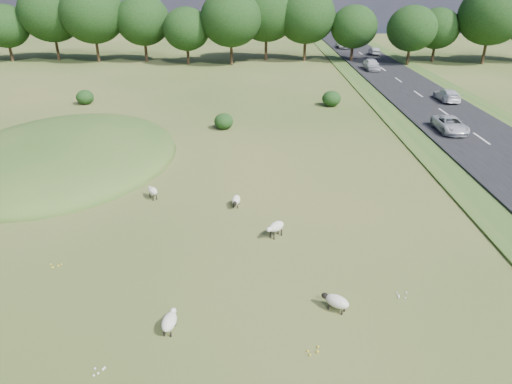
% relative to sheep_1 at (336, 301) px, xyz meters
% --- Properties ---
extents(ground, '(160.00, 160.00, 0.00)m').
position_rel_sheep_1_xyz_m(ground, '(-5.17, 24.81, -0.42)').
color(ground, '#315019').
rests_on(ground, ground).
extents(mound, '(16.00, 20.00, 4.00)m').
position_rel_sheep_1_xyz_m(mound, '(-17.17, 16.81, -0.42)').
color(mound, '#33561E').
rests_on(mound, ground).
extents(road, '(8.00, 150.00, 0.25)m').
position_rel_sheep_1_xyz_m(road, '(14.83, 34.81, -0.30)').
color(road, black).
rests_on(road, ground).
extents(treeline, '(96.28, 14.66, 11.70)m').
position_rel_sheep_1_xyz_m(treeline, '(-6.23, 60.25, 6.14)').
color(treeline, black).
rests_on(treeline, ground).
extents(shrubs, '(27.44, 10.47, 1.56)m').
position_rel_sheep_1_xyz_m(shrubs, '(-6.88, 30.28, 0.31)').
color(shrubs, black).
rests_on(shrubs, ground).
extents(sheep_1, '(1.16, 0.97, 0.67)m').
position_rel_sheep_1_xyz_m(sheep_1, '(0.00, 0.00, 0.00)').
color(sheep_1, beige).
rests_on(sheep_1, ground).
extents(sheep_2, '(0.84, 1.01, 0.73)m').
position_rel_sheep_1_xyz_m(sheep_2, '(-9.25, 10.00, 0.09)').
color(sheep_2, beige).
rests_on(sheep_2, ground).
extents(sheep_3, '(1.06, 1.06, 0.83)m').
position_rel_sheep_1_xyz_m(sheep_3, '(-2.16, 5.60, 0.15)').
color(sheep_3, beige).
rests_on(sheep_3, ground).
extents(sheep_4, '(0.62, 1.20, 0.68)m').
position_rel_sheep_1_xyz_m(sheep_4, '(-6.26, -1.18, 0.00)').
color(sheep_4, beige).
rests_on(sheep_4, ground).
extents(sheep_5, '(0.55, 1.11, 0.63)m').
position_rel_sheep_1_xyz_m(sheep_5, '(-4.31, 9.00, -0.03)').
color(sheep_5, beige).
rests_on(sheep_5, ground).
extents(car_0, '(1.80, 4.48, 1.53)m').
position_rel_sheep_1_xyz_m(car_0, '(12.93, 52.06, 0.59)').
color(car_0, silver).
rests_on(car_0, road).
extents(car_2, '(2.28, 4.95, 1.37)m').
position_rel_sheep_1_xyz_m(car_2, '(12.93, 75.67, 0.51)').
color(car_2, white).
rests_on(car_2, road).
extents(car_3, '(1.29, 3.70, 1.22)m').
position_rel_sheep_1_xyz_m(car_3, '(16.73, 66.97, 0.44)').
color(car_3, '#93949A').
rests_on(car_3, road).
extents(car_4, '(1.74, 4.28, 1.24)m').
position_rel_sheep_1_xyz_m(car_4, '(16.73, 33.57, 0.45)').
color(car_4, white).
rests_on(car_4, road).
extents(car_5, '(1.94, 4.78, 1.39)m').
position_rel_sheep_1_xyz_m(car_5, '(16.73, 83.82, 0.52)').
color(car_5, navy).
rests_on(car_5, road).
extents(car_6, '(2.02, 4.39, 1.22)m').
position_rel_sheep_1_xyz_m(car_6, '(12.93, 22.68, 0.43)').
color(car_6, silver).
rests_on(car_6, road).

